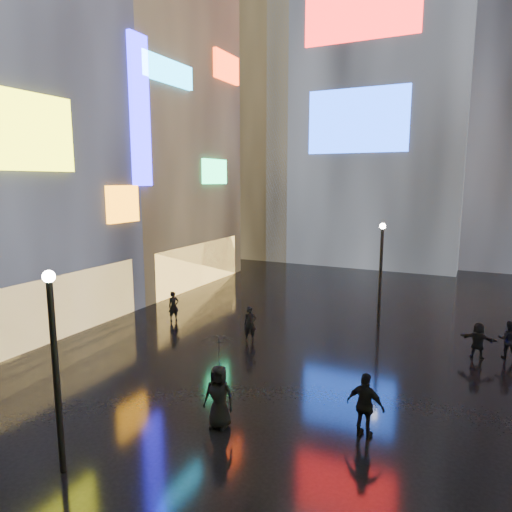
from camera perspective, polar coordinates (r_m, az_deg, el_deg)
The scene contains 13 objects.
ground at distance 22.49m, azimuth 8.99°, elevation -9.61°, with size 140.00×140.00×0.00m, color black.
building_left_far at distance 34.55m, azimuth -14.49°, elevation 15.26°, with size 10.28×12.00×22.00m.
tower_main at distance 47.33m, azimuth 15.18°, elevation 25.96°, with size 16.00×14.20×42.00m.
tower_flank_left at distance 47.24m, azimuth 0.48°, elevation 16.36°, with size 10.00×10.00×26.00m, color black.
lamp_near at distance 12.39m, azimuth -23.82°, elevation -11.94°, with size 0.30×0.30×5.20m.
lamp_far at distance 23.83m, azimuth 15.33°, elevation -1.42°, with size 0.30×0.30×5.20m.
pedestrian_3 at distance 14.02m, azimuth 13.52°, elevation -17.71°, with size 1.12×0.47×1.91m, color black.
pedestrian_4 at distance 14.20m, azimuth -4.66°, elevation -17.11°, with size 0.93×0.61×1.90m, color black.
pedestrian_5 at distance 21.19m, azimuth 26.00°, elevation -9.49°, with size 1.42×0.45×1.54m, color black.
pedestrian_6 at distance 21.06m, azimuth -0.75°, elevation -8.50°, with size 0.59×0.39×1.62m, color black.
pedestrian_7 at distance 21.80m, azimuth 29.00°, elevation -9.12°, with size 0.77×0.60×1.59m, color black.
umbrella_2 at distance 13.63m, azimuth -4.75°, elevation -11.78°, with size 1.01×1.03×0.93m, color black.
pedestrian_8 at distance 24.41m, azimuth -10.25°, elevation -6.19°, with size 0.57×0.37×1.56m, color black.
Camera 1 is at (5.97, -0.42, 7.28)m, focal length 32.00 mm.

